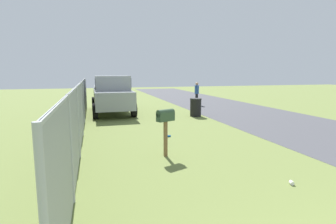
% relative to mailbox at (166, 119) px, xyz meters
% --- Properties ---
extents(mailbox, '(0.37, 0.53, 1.30)m').
position_rel_mailbox_xyz_m(mailbox, '(0.00, 0.00, 0.00)').
color(mailbox, brown).
rests_on(mailbox, ground).
extents(pickup_truck, '(5.48, 2.20, 2.09)m').
position_rel_mailbox_xyz_m(pickup_truck, '(8.34, 0.82, 0.07)').
color(pickup_truck, '#93999E').
rests_on(pickup_truck, ground).
extents(trash_bin, '(0.60, 0.60, 0.94)m').
position_rel_mailbox_xyz_m(trash_bin, '(6.02, -3.28, -0.56)').
color(trash_bin, black).
rests_on(trash_bin, ground).
extents(pedestrian, '(0.49, 0.30, 1.59)m').
position_rel_mailbox_xyz_m(pedestrian, '(10.59, -5.18, -0.13)').
color(pedestrian, black).
rests_on(pedestrian, ground).
extents(fence_section, '(15.80, 0.07, 1.92)m').
position_rel_mailbox_xyz_m(fence_section, '(3.16, 2.27, -0.01)').
color(fence_section, '#9EA3A8').
rests_on(fence_section, ground).
extents(litter_cup_far_scatter, '(0.12, 0.11, 0.08)m').
position_rel_mailbox_xyz_m(litter_cup_far_scatter, '(-2.52, -1.99, -1.00)').
color(litter_cup_far_scatter, white).
rests_on(litter_cup_far_scatter, ground).
extents(litter_can_by_mailbox, '(0.07, 0.12, 0.07)m').
position_rel_mailbox_xyz_m(litter_can_by_mailbox, '(2.08, -0.69, -1.00)').
color(litter_can_by_mailbox, blue).
rests_on(litter_can_by_mailbox, ground).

